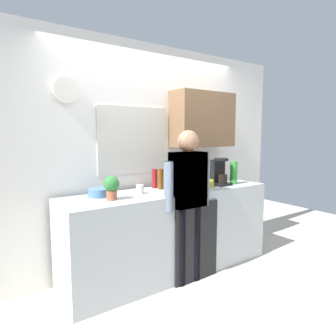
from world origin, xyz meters
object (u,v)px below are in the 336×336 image
Objects in this scene: cup_white_mug at (140,190)px; dish_soap at (195,182)px; bottle_dark_sauce at (204,181)px; potted_plant at (111,186)px; cup_yellow_cup at (211,184)px; mixing_bowl at (99,192)px; bottle_red_vinegar at (155,178)px; bottle_amber_beer at (161,179)px; person_at_sink at (188,194)px; cup_blue_mug at (208,178)px; bottle_clear_soda at (234,173)px; coffee_maker at (219,173)px; person_guest at (188,194)px.

dish_soap is at bearing -9.07° from cup_white_mug.
bottle_dark_sauce is 1.09m from potted_plant.
mixing_bowl is (-1.27, 0.25, -0.00)m from cup_yellow_cup.
bottle_red_vinegar is 0.11m from bottle_amber_beer.
potted_plant is 0.14× the size of person_at_sink.
bottle_amber_beer reaches higher than cup_blue_mug.
cup_yellow_cup is (0.14, 0.04, -0.05)m from bottle_dark_sauce.
bottle_dark_sauce reaches higher than cup_white_mug.
bottle_clear_soda reaches higher than bottle_amber_beer.
cup_blue_mug reaches higher than mixing_bowl.
coffee_maker is at bearing -3.84° from cup_white_mug.
bottle_dark_sauce is 1.89× the size of cup_white_mug.
cup_blue_mug is 0.56× the size of dish_soap.
potted_plant is (-1.62, 0.03, -0.01)m from bottle_clear_soda.
person_at_sink is (-0.49, -0.19, -0.03)m from cup_yellow_cup.
coffee_maker is 1.83× the size of bottle_dark_sauce.
person_guest is (0.78, -0.44, -0.03)m from mixing_bowl.
potted_plant reaches higher than bottle_dark_sauce.
person_at_sink is (0.78, -0.44, -0.03)m from mixing_bowl.
coffee_maker is at bearing -7.81° from mixing_bowl.
dish_soap reaches higher than mixing_bowl.
potted_plant is at bearing 178.82° from bottle_clear_soda.
bottle_clear_soda reaches higher than cup_yellow_cup.
person_guest reaches higher than bottle_clear_soda.
cup_white_mug is at bearing -18.12° from mixing_bowl.
person_guest reaches higher than bottle_amber_beer.
bottle_dark_sauce is at bearing -14.61° from mixing_bowl.
bottle_dark_sauce reaches higher than cup_yellow_cup.
cup_blue_mug is (0.38, 0.34, -0.04)m from bottle_dark_sauce.
person_at_sink is at bearing -146.22° from cup_blue_mug.
coffee_maker is 1.50× the size of bottle_red_vinegar.
cup_blue_mug is 1.18× the size of cup_yellow_cup.
bottle_amber_beer is (-0.74, 0.17, -0.03)m from coffee_maker.
potted_plant is (-1.47, -0.26, 0.08)m from cup_blue_mug.
bottle_clear_soda is at bearing -13.36° from bottle_amber_beer.
person_at_sink is at bearing -17.13° from potted_plant.
bottle_amber_beer is at bearing 166.81° from coffee_maker.
potted_plant is at bearing 179.05° from dish_soap.
coffee_maker is at bearing 15.17° from cup_yellow_cup.
person_guest reaches higher than cup_yellow_cup.
person_at_sink is (-0.27, -0.21, -0.07)m from dish_soap.
person_guest is at bearing -82.27° from bottle_red_vinegar.
mixing_bowl is at bearing 171.44° from bottle_clear_soda.
cup_blue_mug is 1.13m from cup_white_mug.
person_guest is (0.06, -0.42, -0.11)m from bottle_amber_beer.
mixing_bowl is at bearing 168.79° from cup_yellow_cup.
bottle_amber_beer is 0.43m from person_at_sink.
cup_white_mug is 0.50m from person_guest.
cup_blue_mug reaches higher than cup_white_mug.
mixing_bowl is (-0.39, 0.13, -0.01)m from cup_white_mug.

